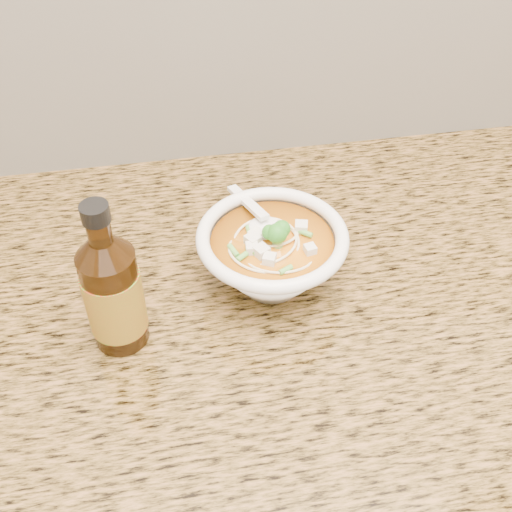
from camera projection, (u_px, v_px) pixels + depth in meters
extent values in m
cube|color=#32190F|center=(332.00, 460.00, 1.15)|extent=(4.00, 0.65, 0.86)
cube|color=brown|center=(360.00, 288.00, 0.84)|extent=(4.00, 0.68, 0.04)
cylinder|color=white|center=(271.00, 279.00, 0.82)|extent=(0.08, 0.08, 0.01)
torus|color=white|center=(272.00, 237.00, 0.77)|extent=(0.19, 0.19, 0.02)
torus|color=beige|center=(265.00, 244.00, 0.77)|extent=(0.07, 0.07, 0.00)
torus|color=beige|center=(271.00, 250.00, 0.77)|extent=(0.08, 0.08, 0.00)
torus|color=beige|center=(259.00, 238.00, 0.78)|extent=(0.12, 0.12, 0.00)
torus|color=beige|center=(280.00, 250.00, 0.77)|extent=(0.06, 0.06, 0.00)
torus|color=beige|center=(285.00, 245.00, 0.78)|extent=(0.09, 0.09, 0.00)
torus|color=beige|center=(287.00, 246.00, 0.78)|extent=(0.09, 0.09, 0.00)
torus|color=beige|center=(277.00, 239.00, 0.79)|extent=(0.12, 0.12, 0.00)
torus|color=beige|center=(286.00, 252.00, 0.78)|extent=(0.10, 0.10, 0.00)
cube|color=silver|center=(266.00, 250.00, 0.76)|extent=(0.02, 0.02, 0.01)
cube|color=silver|center=(314.00, 243.00, 0.77)|extent=(0.02, 0.02, 0.01)
cube|color=silver|center=(282.00, 231.00, 0.78)|extent=(0.02, 0.02, 0.02)
cube|color=silver|center=(301.00, 228.00, 0.79)|extent=(0.02, 0.02, 0.01)
cube|color=silver|center=(247.00, 247.00, 0.76)|extent=(0.02, 0.02, 0.01)
cube|color=silver|center=(294.00, 221.00, 0.79)|extent=(0.02, 0.02, 0.02)
cube|color=silver|center=(288.00, 234.00, 0.78)|extent=(0.02, 0.02, 0.01)
ellipsoid|color=#196014|center=(278.00, 235.00, 0.76)|extent=(0.03, 0.03, 0.03)
cylinder|color=#60AF43|center=(256.00, 221.00, 0.80)|extent=(0.02, 0.02, 0.01)
cylinder|color=#60AF43|center=(275.00, 219.00, 0.80)|extent=(0.02, 0.02, 0.01)
cylinder|color=#60AF43|center=(277.00, 214.00, 0.81)|extent=(0.01, 0.02, 0.01)
cylinder|color=#60AF43|center=(274.00, 258.00, 0.75)|extent=(0.02, 0.01, 0.01)
cylinder|color=#60AF43|center=(300.00, 247.00, 0.76)|extent=(0.02, 0.02, 0.01)
cylinder|color=#60AF43|center=(273.00, 225.00, 0.79)|extent=(0.01, 0.02, 0.01)
cylinder|color=#60AF43|center=(266.00, 223.00, 0.79)|extent=(0.01, 0.02, 0.01)
cylinder|color=#60AF43|center=(268.00, 269.00, 0.73)|extent=(0.02, 0.01, 0.01)
ellipsoid|color=white|center=(264.00, 228.00, 0.79)|extent=(0.04, 0.04, 0.02)
cube|color=white|center=(248.00, 202.00, 0.81)|extent=(0.04, 0.10, 0.03)
cylinder|color=#3D2108|center=(114.00, 299.00, 0.71)|extent=(0.07, 0.07, 0.13)
cylinder|color=#3D2108|center=(99.00, 231.00, 0.64)|extent=(0.03, 0.03, 0.03)
cylinder|color=black|center=(95.00, 213.00, 0.63)|extent=(0.03, 0.03, 0.02)
cylinder|color=red|center=(115.00, 300.00, 0.71)|extent=(0.07, 0.07, 0.08)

